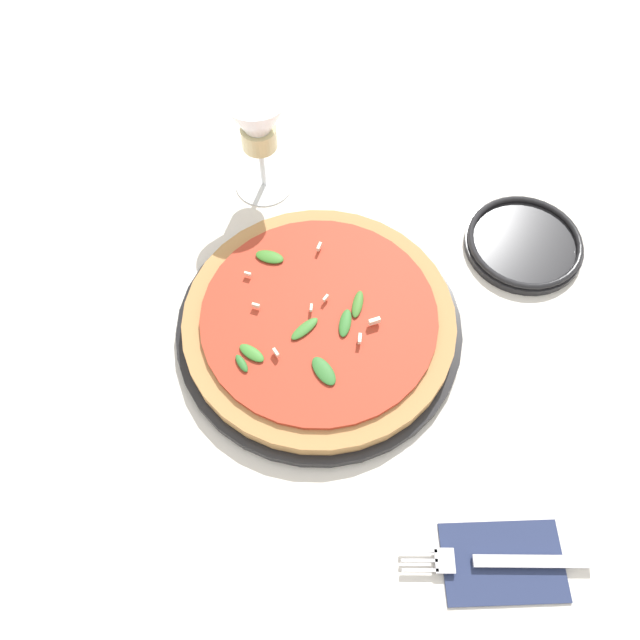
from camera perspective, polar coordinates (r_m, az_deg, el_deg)
The scene contains 6 objects.
ground_plane at distance 0.76m, azimuth 2.43°, elevation -0.25°, with size 6.00×6.00×0.00m, color silver.
pizza_arugula_main at distance 0.74m, azimuth -0.01°, elevation -0.50°, with size 0.34×0.34×0.05m.
wine_glass at distance 0.82m, azimuth -5.70°, elevation 17.13°, with size 0.08×0.08×0.15m.
napkin at distance 0.69m, azimuth 16.42°, elevation -20.46°, with size 0.14×0.11×0.01m.
fork at distance 0.69m, azimuth 15.92°, elevation -20.44°, with size 0.19×0.07×0.00m.
side_plate_white at distance 0.86m, azimuth 18.15°, elevation 6.70°, with size 0.15×0.15×0.02m.
Camera 1 is at (0.13, 0.35, 0.66)m, focal length 35.00 mm.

